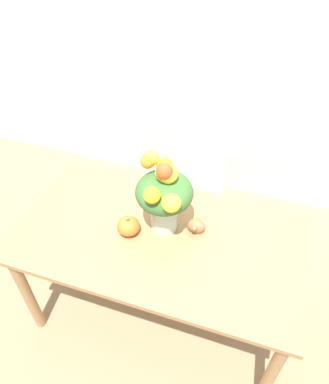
% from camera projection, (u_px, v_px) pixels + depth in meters
% --- Properties ---
extents(ground_plane, '(12.00, 12.00, 0.00)m').
position_uv_depth(ground_plane, '(161.00, 307.00, 2.48)').
color(ground_plane, '#8E7556').
extents(wall_back, '(8.00, 0.06, 2.70)m').
position_uv_depth(wall_back, '(225.00, 28.00, 2.42)').
color(wall_back, silver).
rests_on(wall_back, ground_plane).
extents(dining_table, '(1.51, 0.82, 0.75)m').
position_uv_depth(dining_table, '(160.00, 247.00, 2.03)').
color(dining_table, '#9E754C').
rests_on(dining_table, ground_plane).
extents(flower_vase, '(0.29, 0.31, 0.46)m').
position_uv_depth(flower_vase, '(164.00, 194.00, 1.83)').
color(flower_vase, '#B2CCBC').
rests_on(flower_vase, dining_table).
extents(pumpkin, '(0.12, 0.12, 0.11)m').
position_uv_depth(pumpkin, '(128.00, 226.00, 1.95)').
color(pumpkin, orange).
rests_on(pumpkin, dining_table).
extents(turkey_figurine, '(0.10, 0.13, 0.08)m').
position_uv_depth(turkey_figurine, '(197.00, 224.00, 1.97)').
color(turkey_figurine, '#936642').
rests_on(turkey_figurine, dining_table).
extents(dining_chair_near_window, '(0.44, 0.44, 0.89)m').
position_uv_depth(dining_chair_near_window, '(194.00, 181.00, 2.69)').
color(dining_chair_near_window, white).
rests_on(dining_chair_near_window, ground_plane).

